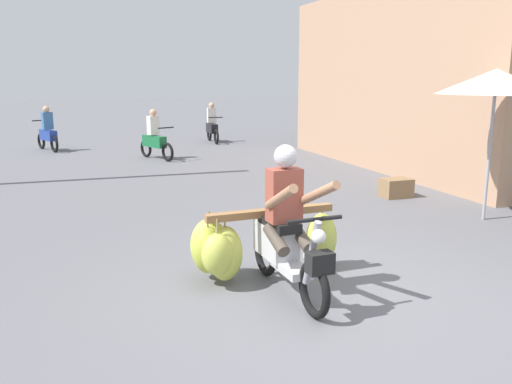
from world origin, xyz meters
TOP-DOWN VIEW (x-y plane):
  - ground_plane at (0.00, 0.00)m, footprint 120.00×120.00m
  - motorbike_main_loaded at (-0.64, 0.77)m, footprint 1.81×1.81m
  - motorbike_distant_ahead_left at (-0.28, 10.47)m, footprint 0.81×1.51m
  - motorbike_distant_ahead_right at (2.26, 13.84)m, footprint 0.50×1.62m
  - motorbike_distant_far_ahead at (-3.18, 13.28)m, footprint 0.77×1.53m
  - shopfront_building at (6.48, 7.03)m, footprint 3.96×9.20m
  - market_umbrella_near_shop at (3.74, 2.15)m, footprint 1.80×1.80m
  - produce_crate at (3.34, 4.04)m, footprint 0.56×0.40m

SIDE VIEW (x-z plane):
  - ground_plane at x=0.00m, z-range 0.00..0.00m
  - produce_crate at x=3.34m, z-range 0.00..0.36m
  - motorbike_main_loaded at x=-0.64m, z-range -0.29..1.29m
  - motorbike_distant_ahead_left at x=-0.28m, z-range -0.13..1.27m
  - motorbike_distant_ahead_right at x=2.26m, z-range -0.13..1.27m
  - motorbike_distant_far_ahead at x=-3.18m, z-range -0.13..1.27m
  - market_umbrella_near_shop at x=3.74m, z-range 0.99..3.38m
  - shopfront_building at x=6.48m, z-range 0.00..4.43m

